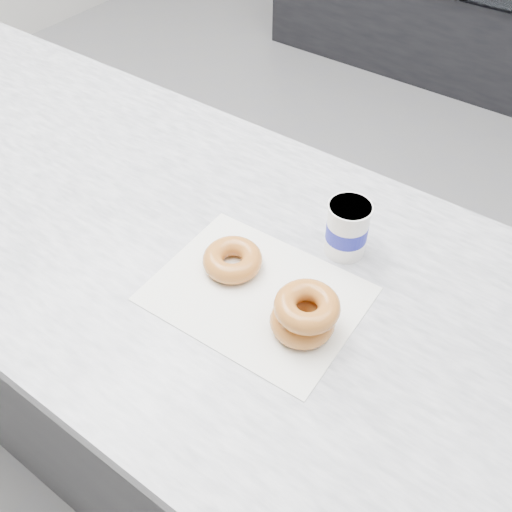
{
  "coord_description": "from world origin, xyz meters",
  "views": [
    {
      "loc": [
        0.76,
        -1.14,
        1.63
      ],
      "look_at": [
        0.37,
        -0.6,
        0.94
      ],
      "focal_mm": 40.0,
      "sensor_mm": 36.0,
      "label": 1
    }
  ],
  "objects_px": {
    "donut_single": "(233,260)",
    "donut_stack": "(305,314)",
    "coffee_cup": "(347,228)",
    "counter": "(139,330)"
  },
  "relations": [
    {
      "from": "counter",
      "to": "donut_single",
      "type": "bearing_deg",
      "value": -1.6
    },
    {
      "from": "counter",
      "to": "donut_stack",
      "type": "height_order",
      "value": "donut_stack"
    },
    {
      "from": "donut_single",
      "to": "coffee_cup",
      "type": "bearing_deg",
      "value": 48.24
    },
    {
      "from": "donut_stack",
      "to": "coffee_cup",
      "type": "height_order",
      "value": "coffee_cup"
    },
    {
      "from": "donut_single",
      "to": "donut_stack",
      "type": "height_order",
      "value": "donut_stack"
    },
    {
      "from": "donut_stack",
      "to": "coffee_cup",
      "type": "xyz_separation_m",
      "value": [
        -0.04,
        0.19,
        0.02
      ]
    },
    {
      "from": "donut_single",
      "to": "donut_stack",
      "type": "distance_m",
      "value": 0.18
    },
    {
      "from": "counter",
      "to": "donut_single",
      "type": "relative_size",
      "value": 29.33
    },
    {
      "from": "counter",
      "to": "coffee_cup",
      "type": "xyz_separation_m",
      "value": [
        0.46,
        0.14,
        0.5
      ]
    },
    {
      "from": "donut_single",
      "to": "counter",
      "type": "bearing_deg",
      "value": 178.4
    }
  ]
}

